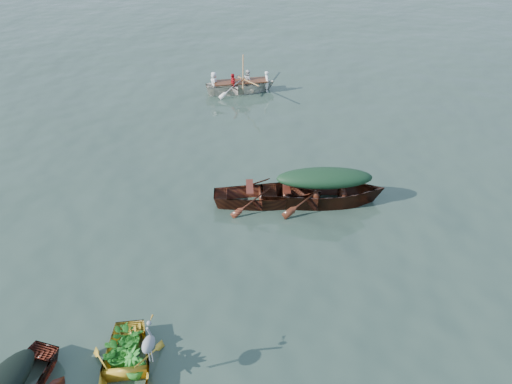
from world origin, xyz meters
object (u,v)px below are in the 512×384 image
open_wooden_boat (268,204)px  rowed_boat (241,92)px  heron (150,350)px  green_tarp_boat (322,203)px

open_wooden_boat → rowed_boat: (-2.40, 7.84, 0.00)m
open_wooden_boat → heron: size_ratio=4.66×
green_tarp_boat → open_wooden_boat: green_tarp_boat is taller
green_tarp_boat → heron: 7.10m
green_tarp_boat → heron: size_ratio=5.36×
rowed_boat → heron: bearing=163.9°
green_tarp_boat → open_wooden_boat: size_ratio=1.15×
heron → open_wooden_boat: bearing=61.2°
rowed_boat → open_wooden_boat: bearing=176.1°
green_tarp_boat → open_wooden_boat: 1.58m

